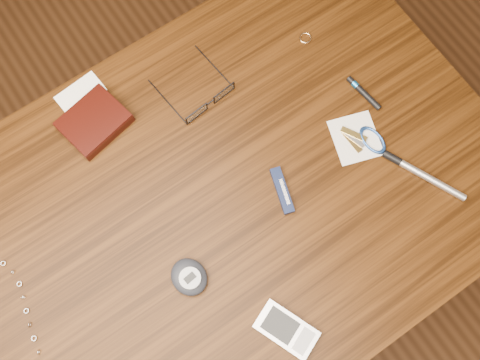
{
  "coord_description": "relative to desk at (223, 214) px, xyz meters",
  "views": [
    {
      "loc": [
        -0.1,
        -0.21,
        1.65
      ],
      "look_at": [
        0.05,
        0.01,
        0.76
      ],
      "focal_mm": 40.0,
      "sensor_mm": 36.0,
      "label": 1
    }
  ],
  "objects": [
    {
      "name": "silver_pen",
      "position": [
        0.31,
        -0.15,
        0.11
      ],
      "size": [
        0.08,
        0.15,
        0.01
      ],
      "color": "silver",
      "rests_on": "desk"
    },
    {
      "name": "wallet_and_card",
      "position": [
        -0.11,
        0.25,
        0.11
      ],
      "size": [
        0.13,
        0.15,
        0.02
      ],
      "color": "black",
      "rests_on": "desk"
    },
    {
      "name": "black_blue_pen",
      "position": [
        0.33,
        0.02,
        0.11
      ],
      "size": [
        0.02,
        0.08,
        0.01
      ],
      "color": "black",
      "rests_on": "desk"
    },
    {
      "name": "pedometer",
      "position": [
        -0.12,
        -0.08,
        0.11
      ],
      "size": [
        0.06,
        0.07,
        0.03
      ],
      "color": "black",
      "rests_on": "desk"
    },
    {
      "name": "eyeglasses",
      "position": [
        0.08,
        0.17,
        0.11
      ],
      "size": [
        0.12,
        0.13,
        0.02
      ],
      "color": "black",
      "rests_on": "desk"
    },
    {
      "name": "pda_phone",
      "position": [
        -0.03,
        -0.24,
        0.11
      ],
      "size": [
        0.09,
        0.11,
        0.01
      ],
      "color": "#B3B3B7",
      "rests_on": "desk"
    },
    {
      "name": "pocket_knife",
      "position": [
        0.1,
        -0.05,
        0.11
      ],
      "size": [
        0.04,
        0.09,
        0.01
      ],
      "color": "#0F1A36",
      "rests_on": "desk"
    },
    {
      "name": "desk",
      "position": [
        0.0,
        0.0,
        0.0
      ],
      "size": [
        1.0,
        0.7,
        0.75
      ],
      "color": "#331A08",
      "rests_on": "ground"
    },
    {
      "name": "ground",
      "position": [
        0.0,
        0.0,
        -0.65
      ],
      "size": [
        3.8,
        3.8,
        0.0
      ],
      "primitive_type": "plane",
      "color": "#472814",
      "rests_on": "ground"
    },
    {
      "name": "notepad_keys",
      "position": [
        0.27,
        -0.05,
        0.11
      ],
      "size": [
        0.1,
        0.11,
        0.01
      ],
      "color": "white",
      "rests_on": "desk"
    },
    {
      "name": "gold_ring",
      "position": [
        0.31,
        0.17,
        0.1
      ],
      "size": [
        0.02,
        0.02,
        0.0
      ],
      "primitive_type": "torus",
      "rotation": [
        0.0,
        0.0,
        0.02
      ],
      "color": "#E9B77A",
      "rests_on": "desk"
    }
  ]
}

